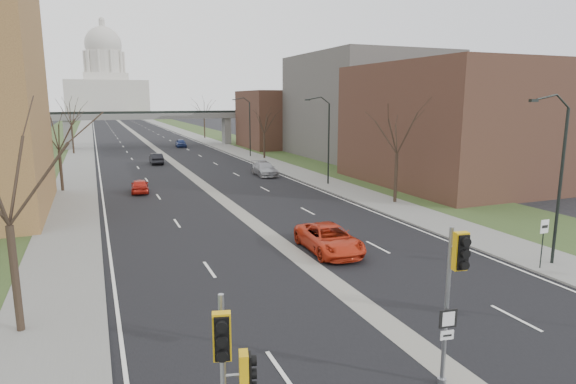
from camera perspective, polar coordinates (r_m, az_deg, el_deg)
ground at (r=17.19m, az=18.47°, el=-19.44°), size 700.00×700.00×0.00m
road_surface at (r=161.59m, az=-18.61°, el=7.34°), size 20.00×600.00×0.01m
median_strip at (r=161.59m, az=-18.61°, el=7.34°), size 1.20×600.00×0.02m
sidewalk_right at (r=162.78m, az=-14.37°, el=7.61°), size 4.00×600.00×0.12m
sidewalk_left at (r=161.29m, az=-22.90°, el=7.07°), size 4.00×600.00×0.12m
grass_verge_right at (r=163.70m, az=-12.27°, el=7.71°), size 8.00×600.00×0.10m
grass_verge_left at (r=161.48m, az=-25.04°, el=6.90°), size 8.00×600.00×0.10m
commercial_block_near at (r=51.86m, az=19.16°, el=7.53°), size 16.00×20.00×12.00m
commercial_block_mid at (r=73.64m, az=9.18°, el=9.99°), size 18.00×22.00×15.00m
commercial_block_far at (r=87.22m, az=-0.49°, el=8.61°), size 14.00×14.00×10.00m
pedestrian_bridge at (r=91.68m, az=-15.92°, el=8.21°), size 34.00×3.00×6.45m
capitol at (r=331.36m, az=-20.77°, el=11.98°), size 48.00×42.00×55.75m
streetlight_near at (r=27.11m, az=29.02°, el=6.23°), size 2.61×0.20×8.70m
streetlight_mid at (r=47.93m, az=4.01°, el=9.02°), size 2.61×0.20×8.70m
streetlight_far at (r=72.20m, az=-5.19°, el=9.63°), size 2.61×0.20×8.70m
tree_left_a at (r=19.38m, az=-30.84°, el=3.77°), size 7.20×7.20×9.40m
tree_left_b at (r=49.20m, az=-25.71°, el=7.18°), size 6.75×6.75×8.81m
tree_left_c at (r=83.12m, az=-24.41°, el=8.94°), size 7.65×7.65×9.99m
tree_right_a at (r=40.33m, az=12.92°, el=7.96°), size 7.20×7.20×9.40m
tree_right_b at (r=70.01m, az=-2.86°, el=8.70°), size 6.30×6.30×8.22m
tree_right_c at (r=108.54m, az=-9.95°, el=9.98°), size 7.65×7.65×9.99m
signal_pole_left at (r=10.77m, az=-6.76°, el=-20.04°), size 0.97×0.77×4.59m
signal_pole_median at (r=14.76m, az=19.09°, el=-9.85°), size 0.58×0.82×4.95m
speed_limit_sign at (r=27.37m, az=28.00°, el=-4.51°), size 0.54×0.06×2.52m
car_left_near at (r=46.66m, az=-17.16°, el=0.72°), size 1.85×3.95×1.31m
car_left_far at (r=66.98m, az=-15.35°, el=3.84°), size 1.54×4.33×1.42m
car_right_near at (r=27.49m, az=4.89°, el=-5.53°), size 2.76×5.59×1.53m
car_right_mid at (r=54.80m, az=-2.80°, el=2.76°), size 2.36×5.29×1.51m
car_right_far at (r=89.68m, az=-12.58°, el=5.67°), size 1.93×4.32×1.44m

